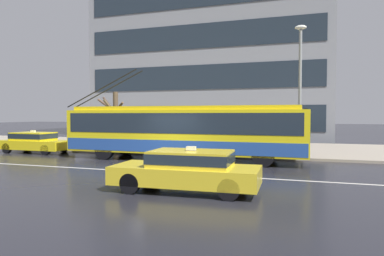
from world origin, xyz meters
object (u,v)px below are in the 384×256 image
object	(u,v)px
taxi_oncoming_near	(188,169)
taxi_queued_behind_bus	(35,141)
trolleybus	(183,130)
street_tree_bare	(115,117)
pedestrian_approaching_curb	(265,135)
pedestrian_at_shelter	(204,126)
street_lamp	(300,79)
bus_shelter	(182,120)

from	to	relation	value
taxi_oncoming_near	taxi_queued_behind_bus	bearing A→B (deg)	149.94
trolleybus	taxi_queued_behind_bus	xyz separation A→B (m)	(-9.91, 0.38, -0.84)
street_tree_bare	pedestrian_approaching_curb	bearing A→B (deg)	7.62
trolleybus	pedestrian_at_shelter	bearing A→B (deg)	91.65
trolleybus	pedestrian_approaching_curb	xyz separation A→B (m)	(3.68, 4.43, -0.45)
taxi_queued_behind_bus	trolleybus	bearing A→B (deg)	-2.19
street_tree_bare	taxi_queued_behind_bus	bearing A→B (deg)	-145.31
taxi_oncoming_near	street_tree_bare	bearing A→B (deg)	130.35
pedestrian_approaching_curb	street_lamp	world-z (taller)	street_lamp
taxi_oncoming_near	pedestrian_approaching_curb	xyz separation A→B (m)	(1.12, 11.27, 0.39)
pedestrian_at_shelter	street_lamp	bearing A→B (deg)	-16.04
trolleybus	bus_shelter	size ratio (longest dim) A/B	3.20
bus_shelter	pedestrian_at_shelter	size ratio (longest dim) A/B	2.12
street_lamp	street_tree_bare	bearing A→B (deg)	176.97
street_tree_bare	street_lamp	bearing A→B (deg)	-3.03
taxi_oncoming_near	pedestrian_approaching_curb	size ratio (longest dim) A/B	2.84
taxi_oncoming_near	bus_shelter	bearing A→B (deg)	110.65
street_lamp	bus_shelter	bearing A→B (deg)	175.13
taxi_oncoming_near	street_lamp	distance (m)	10.50
street_lamp	taxi_queued_behind_bus	bearing A→B (deg)	-172.18
bus_shelter	street_tree_bare	bearing A→B (deg)	179.67
bus_shelter	street_tree_bare	xyz separation A→B (m)	(-4.73, 0.03, 0.19)
street_tree_bare	pedestrian_at_shelter	bearing A→B (deg)	10.43
pedestrian_approaching_curb	street_tree_bare	distance (m)	9.75
taxi_queued_behind_bus	pedestrian_at_shelter	xyz separation A→B (m)	(9.78, 3.83, 0.95)
trolleybus	pedestrian_at_shelter	xyz separation A→B (m)	(-0.12, 4.21, 0.10)
trolleybus	taxi_queued_behind_bus	distance (m)	9.95
bus_shelter	street_lamp	size ratio (longest dim) A/B	0.59
taxi_queued_behind_bus	pedestrian_approaching_curb	size ratio (longest dim) A/B	2.78
trolleybus	street_tree_bare	world-z (taller)	trolleybus
taxi_queued_behind_bus	bus_shelter	size ratio (longest dim) A/B	1.09
trolleybus	bus_shelter	xyz separation A→B (m)	(-1.18, 3.12, 0.46)
bus_shelter	street_lamp	xyz separation A→B (m)	(6.91, -0.59, 2.23)
bus_shelter	pedestrian_approaching_curb	distance (m)	5.12
trolleybus	street_tree_bare	distance (m)	6.73
pedestrian_approaching_curb	bus_shelter	bearing A→B (deg)	-164.93
trolleybus	street_lamp	world-z (taller)	street_lamp
bus_shelter	street_tree_bare	size ratio (longest dim) A/B	1.11
pedestrian_approaching_curb	street_tree_bare	xyz separation A→B (m)	(-9.60, -1.28, 1.11)
trolleybus	bus_shelter	bearing A→B (deg)	110.81
trolleybus	pedestrian_approaching_curb	size ratio (longest dim) A/B	8.15
taxi_queued_behind_bus	bus_shelter	distance (m)	9.23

